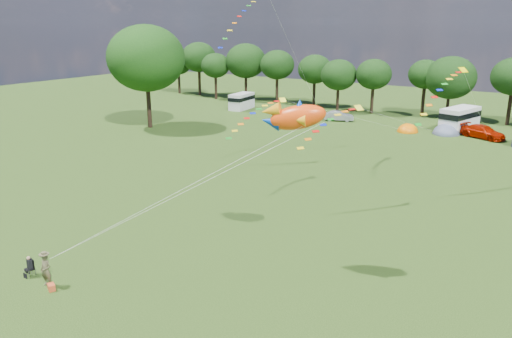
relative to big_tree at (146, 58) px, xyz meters
The scene contains 17 objects.
ground_plane 42.02m from the big_tree, 43.03° to the right, with size 180.00×180.00×0.00m, color black.
tree_line 44.52m from the big_tree, 37.40° to the left, with size 102.98×10.98×10.27m.
big_tree is the anchor object (origin of this frame).
car_b 27.54m from the big_tree, 43.03° to the left, with size 1.46×3.90×1.38m, color gray.
car_c 42.85m from the big_tree, 24.30° to the left, with size 2.18×5.20×1.56m, color #A41500.
campervan_a 20.21m from the big_tree, 83.98° to the left, with size 2.72×5.33×2.51m.
campervan_c 41.05m from the big_tree, 30.05° to the left, with size 4.13×6.64×3.02m.
tent_orange 34.86m from the big_tree, 28.43° to the left, with size 2.64×2.89×2.07m.
tent_greyblue 39.25m from the big_tree, 26.89° to the left, with size 3.34×3.66×2.49m.
kite_flyer 42.53m from the big_tree, 52.64° to the right, with size 0.67×0.44×1.83m, color brown.
camp_chair 41.41m from the big_tree, 54.44° to the right, with size 0.59×0.60×1.19m.
kite_bag 43.15m from the big_tree, 52.17° to the right, with size 0.49×0.33×0.35m, color #C14922.
fish_kite 42.25m from the big_tree, 34.38° to the right, with size 3.80×2.35×2.00m.
streamer_kite_a 17.59m from the big_tree, ahead, with size 3.26×5.55×5.74m.
streamer_kite_b 22.89m from the big_tree, 16.60° to the right, with size 4.31×4.76×3.82m.
streamer_kite_c 35.65m from the big_tree, 22.63° to the right, with size 3.11×4.99×2.81m.
streamer_kite_d 38.65m from the big_tree, ahead, with size 2.69×5.19×4.32m.
Camera 1 is at (17.66, -18.96, 13.55)m, focal length 35.00 mm.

